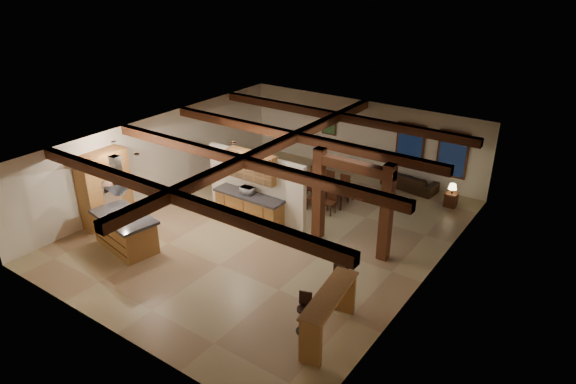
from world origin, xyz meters
name	(u,v)px	position (x,y,z in m)	size (l,w,h in m)	color
ground	(272,230)	(0.00, 0.00, 0.00)	(12.00, 12.00, 0.00)	tan
room_walls	(271,179)	(0.00, 0.00, 1.78)	(12.00, 12.00, 12.00)	white
ceiling_beams	(271,148)	(0.00, 0.00, 2.76)	(10.00, 12.00, 0.28)	#3D210F
timber_posts	(352,193)	(2.50, 0.50, 1.76)	(2.50, 0.30, 2.90)	#3D210F
partition_wall	(256,186)	(-1.00, 0.50, 1.10)	(3.80, 0.18, 2.20)	white
pantry_cabinet	(105,188)	(-4.67, -2.60, 1.20)	(0.67, 1.60, 2.40)	#AA8237
back_counter	(249,207)	(-1.00, 0.11, 0.48)	(2.50, 0.66, 0.94)	#AA8237
upper_display_cabinet	(252,166)	(-1.00, 0.31, 1.85)	(1.80, 0.36, 0.95)	#AA8237
range_hood	(120,193)	(-2.93, -3.30, 1.78)	(1.10, 1.10, 1.40)	silver
back_windows	(431,150)	(2.80, 5.93, 1.50)	(2.70, 0.07, 1.70)	#3D210F
framed_art	(329,124)	(-1.50, 5.94, 1.70)	(0.65, 0.05, 0.85)	#3D210F
recessed_cans	(162,146)	(-2.53, -1.93, 2.87)	(3.16, 2.46, 0.03)	silver
kitchen_island	(126,231)	(-2.93, -3.30, 0.53)	(2.30, 1.50, 1.06)	#AA8237
dining_table	(323,194)	(0.27, 2.64, 0.30)	(1.72, 0.96, 0.60)	#38150E
sofa	(410,181)	(2.30, 5.50, 0.30)	(2.04, 0.80, 0.60)	black
microwave	(247,190)	(-1.06, 0.11, 1.06)	(0.43, 0.29, 0.24)	silver
bar_counter	(329,308)	(4.03, -3.25, 0.78)	(0.85, 2.26, 1.16)	#AA8237
side_table	(451,200)	(4.06, 4.93, 0.25)	(0.40, 0.40, 0.49)	#3D210F
table_lamp	(453,187)	(4.06, 4.93, 0.74)	(0.29, 0.29, 0.34)	black
bar_stool_a	(304,313)	(3.48, -3.43, 0.51)	(0.37, 0.38, 1.01)	black
bar_stool_b	(336,286)	(3.57, -2.17, 0.56)	(0.38, 0.39, 1.09)	black
bar_stool_c	(341,281)	(3.60, -1.96, 0.60)	(0.44, 0.45, 1.18)	black
dining_chairs	(323,188)	(0.27, 2.64, 0.54)	(1.62, 1.62, 1.06)	#3D210F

